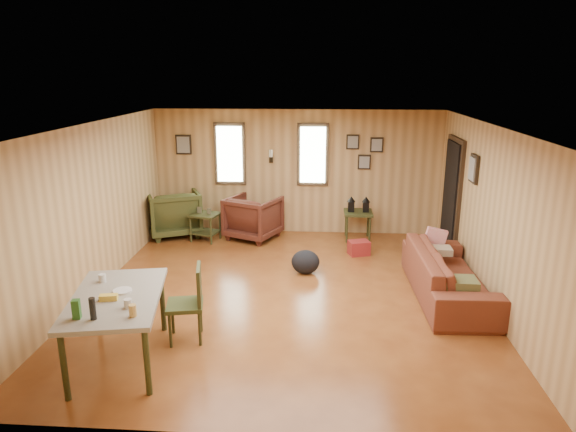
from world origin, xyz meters
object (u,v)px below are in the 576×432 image
Objects in this scene: recliner_brown at (253,215)px; sofa at (449,267)px; recliner_green at (173,210)px; dining_table at (116,302)px; end_table at (205,222)px; side_table at (358,210)px.

sofa is at bearing 166.14° from recliner_brown.
recliner_green is 4.59m from dining_table.
recliner_green reaches higher than recliner_brown.
sofa is 5.31m from recliner_green.
recliner_green is 0.76m from end_table.
sofa is 3.57× the size of end_table.
sofa is at bearing 126.86° from recliner_green.
sofa is at bearing -29.46° from end_table.
dining_table is at bearing -89.90° from end_table.
sofa is 2.34× the size of recliner_green.
recliner_brown is 0.92× the size of recliner_green.
side_table is at bearing 154.80° from recliner_green.
recliner_green is at bearing 87.91° from dining_table.
recliner_green reaches higher than sofa.
sofa is 4.44m from dining_table.
recliner_green is 1.53× the size of end_table.
end_table is at bearing 37.48° from recliner_brown.
dining_table is (0.01, -4.22, 0.35)m from end_table.
side_table is at bearing -153.85° from recliner_brown.
recliner_brown is at bearing 67.96° from dining_table.
sofa reaches higher than side_table.
end_table is 0.77× the size of side_table.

